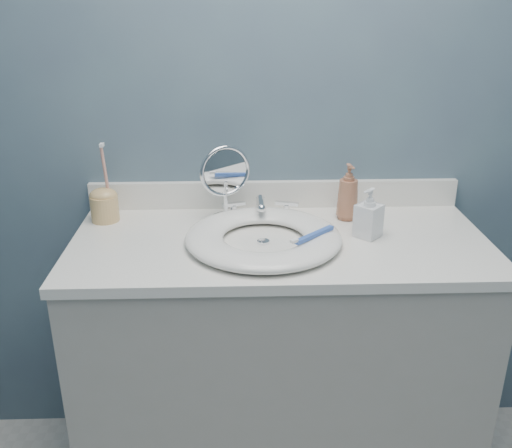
{
  "coord_description": "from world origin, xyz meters",
  "views": [
    {
      "loc": [
        -0.12,
        -0.55,
        1.56
      ],
      "look_at": [
        -0.07,
        0.94,
        0.94
      ],
      "focal_mm": 40.0,
      "sensor_mm": 36.0,
      "label": 1
    }
  ],
  "objects_px": {
    "soap_bottle_amber": "(348,192)",
    "soap_bottle_clear": "(369,213)",
    "makeup_mirror": "(225,180)",
    "toothbrush_holder": "(104,203)"
  },
  "relations": [
    {
      "from": "soap_bottle_amber",
      "to": "soap_bottle_clear",
      "type": "distance_m",
      "value": 0.15
    },
    {
      "from": "soap_bottle_clear",
      "to": "toothbrush_holder",
      "type": "height_order",
      "value": "toothbrush_holder"
    },
    {
      "from": "soap_bottle_amber",
      "to": "soap_bottle_clear",
      "type": "xyz_separation_m",
      "value": [
        0.04,
        -0.14,
        -0.02
      ]
    },
    {
      "from": "makeup_mirror",
      "to": "soap_bottle_amber",
      "type": "bearing_deg",
      "value": -21.85
    },
    {
      "from": "soap_bottle_amber",
      "to": "makeup_mirror",
      "type": "bearing_deg",
      "value": 168.86
    },
    {
      "from": "soap_bottle_amber",
      "to": "soap_bottle_clear",
      "type": "relative_size",
      "value": 1.21
    },
    {
      "from": "soap_bottle_amber",
      "to": "soap_bottle_clear",
      "type": "height_order",
      "value": "soap_bottle_amber"
    },
    {
      "from": "soap_bottle_amber",
      "to": "toothbrush_holder",
      "type": "bearing_deg",
      "value": 168.78
    },
    {
      "from": "soap_bottle_clear",
      "to": "toothbrush_holder",
      "type": "xyz_separation_m",
      "value": [
        -0.8,
        0.15,
        -0.02
      ]
    },
    {
      "from": "makeup_mirror",
      "to": "soap_bottle_clear",
      "type": "relative_size",
      "value": 1.63
    }
  ]
}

